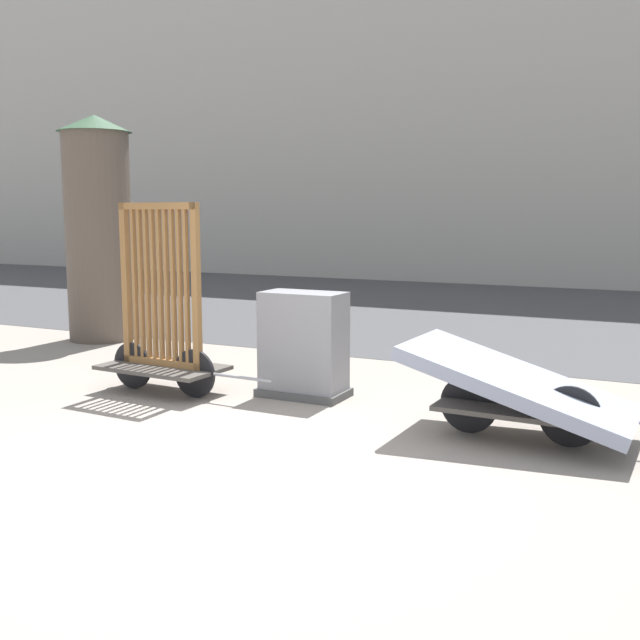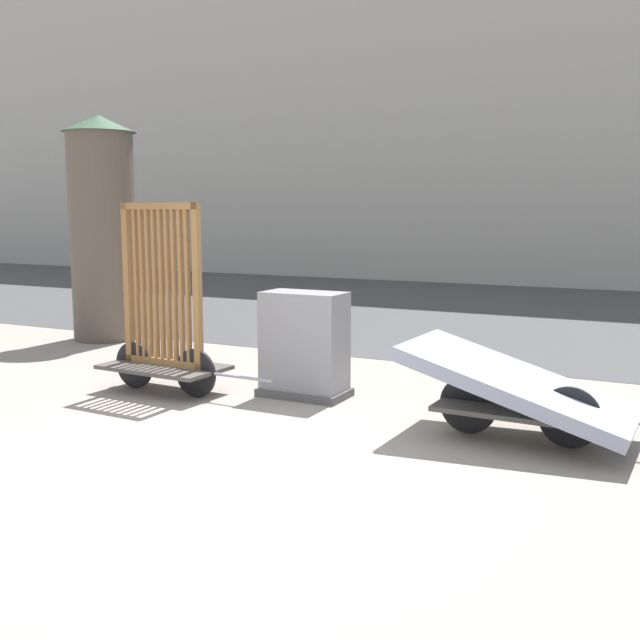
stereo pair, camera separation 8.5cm
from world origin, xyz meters
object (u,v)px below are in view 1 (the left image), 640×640
Objects in this scene: bike_cart_with_mattress at (519,388)px; utility_cabinet at (304,349)px; advertising_column at (99,227)px; bike_cart_with_bedframe at (162,328)px.

utility_cabinet reaches higher than bike_cart_with_mattress.
advertising_column reaches higher than utility_cabinet.
utility_cabinet is at bearing 169.05° from bike_cart_with_mattress.
bike_cart_with_bedframe reaches higher than bike_cart_with_mattress.
utility_cabinet is (-2.25, 0.51, 0.06)m from bike_cart_with_mattress.
advertising_column is at bearing 157.64° from utility_cabinet.
advertising_column is (-6.49, 2.25, 1.21)m from bike_cart_with_mattress.
advertising_column reaches higher than bike_cart_with_mattress.
bike_cart_with_bedframe is 0.88× the size of bike_cart_with_mattress.
bike_cart_with_bedframe is 3.77m from advertising_column.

